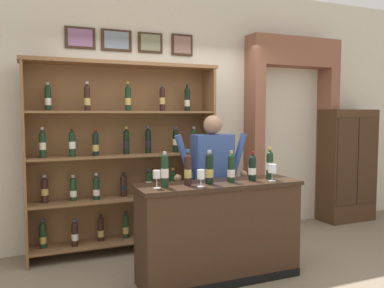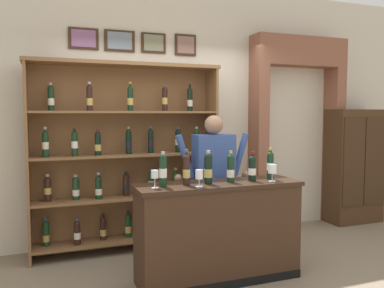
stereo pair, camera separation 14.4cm
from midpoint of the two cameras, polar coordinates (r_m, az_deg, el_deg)
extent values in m
cube|color=#7A6B56|center=(4.06, 1.32, -19.14)|extent=(14.00, 14.00, 0.02)
cube|color=beige|center=(5.15, -5.56, 4.58)|extent=(12.00, 0.16, 3.26)
cube|color=#382316|center=(4.94, -16.55, 14.37)|extent=(0.34, 0.02, 0.25)
cube|color=#845784|center=(4.92, -16.53, 14.40)|extent=(0.27, 0.01, 0.20)
cube|color=#382316|center=(5.00, -11.60, 14.33)|extent=(0.36, 0.02, 0.25)
cube|color=slate|center=(4.99, -11.57, 14.36)|extent=(0.29, 0.01, 0.20)
cube|color=#382316|center=(5.10, -6.82, 14.20)|extent=(0.31, 0.02, 0.24)
cube|color=#787A5C|center=(5.08, -6.77, 14.22)|extent=(0.25, 0.01, 0.20)
cube|color=#382316|center=(5.23, -2.25, 13.98)|extent=(0.28, 0.02, 0.27)
cube|color=#866256|center=(5.21, -2.19, 14.00)|extent=(0.22, 0.01, 0.21)
cube|color=brown|center=(4.56, -23.72, -2.50)|extent=(0.03, 0.36, 2.18)
cube|color=brown|center=(4.99, 1.56, -1.56)|extent=(0.03, 0.36, 2.18)
cube|color=brown|center=(4.83, -10.92, -1.84)|extent=(2.16, 0.02, 2.18)
cube|color=brown|center=(4.86, -10.34, -13.32)|extent=(2.10, 0.34, 0.03)
cylinder|color=#19381E|center=(4.76, -21.38, -12.29)|extent=(0.07, 0.07, 0.24)
sphere|color=#19381E|center=(4.73, -21.42, -10.85)|extent=(0.07, 0.07, 0.07)
cylinder|color=#19381E|center=(4.72, -21.44, -10.46)|extent=(0.03, 0.03, 0.08)
cylinder|color=navy|center=(4.71, -21.45, -10.11)|extent=(0.03, 0.03, 0.03)
cylinder|color=tan|center=(4.77, -21.37, -12.66)|extent=(0.07, 0.07, 0.08)
cylinder|color=black|center=(4.70, -17.29, -12.45)|extent=(0.07, 0.07, 0.23)
sphere|color=black|center=(4.67, -17.32, -11.04)|extent=(0.07, 0.07, 0.07)
cylinder|color=black|center=(4.66, -17.33, -10.69)|extent=(0.03, 0.03, 0.07)
cylinder|color=navy|center=(4.65, -17.34, -10.39)|extent=(0.03, 0.03, 0.03)
cylinder|color=silver|center=(4.70, -17.28, -12.59)|extent=(0.07, 0.07, 0.07)
cylinder|color=black|center=(4.81, -13.78, -11.96)|extent=(0.07, 0.07, 0.23)
sphere|color=black|center=(4.78, -13.81, -10.56)|extent=(0.07, 0.07, 0.07)
cylinder|color=black|center=(4.77, -13.82, -10.23)|extent=(0.03, 0.03, 0.07)
cylinder|color=black|center=(4.76, -13.82, -9.94)|extent=(0.03, 0.03, 0.03)
cylinder|color=tan|center=(4.82, -13.78, -12.32)|extent=(0.07, 0.07, 0.07)
cylinder|color=#19381E|center=(4.86, -10.32, -11.67)|extent=(0.07, 0.07, 0.25)
sphere|color=#19381E|center=(4.82, -10.34, -10.20)|extent=(0.07, 0.07, 0.07)
cylinder|color=#19381E|center=(4.82, -10.35, -9.89)|extent=(0.03, 0.03, 0.06)
cylinder|color=black|center=(4.81, -10.35, -9.63)|extent=(0.03, 0.03, 0.03)
cylinder|color=tan|center=(4.86, -10.31, -12.03)|extent=(0.07, 0.07, 0.08)
cylinder|color=black|center=(4.86, -7.12, -11.62)|extent=(0.07, 0.07, 0.25)
sphere|color=black|center=(4.83, -7.13, -10.15)|extent=(0.07, 0.07, 0.07)
cylinder|color=black|center=(4.82, -7.14, -9.81)|extent=(0.03, 0.03, 0.07)
cylinder|color=maroon|center=(4.81, -7.14, -9.52)|extent=(0.03, 0.03, 0.03)
cylinder|color=silver|center=(4.86, -7.12, -11.60)|extent=(0.07, 0.07, 0.08)
cylinder|color=black|center=(5.01, -3.78, -11.21)|extent=(0.07, 0.07, 0.23)
sphere|color=black|center=(4.97, -3.79, -9.86)|extent=(0.07, 0.07, 0.07)
cylinder|color=black|center=(4.97, -3.79, -9.62)|extent=(0.03, 0.03, 0.06)
cylinder|color=#99999E|center=(4.96, -3.79, -9.42)|extent=(0.03, 0.03, 0.03)
cylinder|color=beige|center=(5.01, -3.78, -11.36)|extent=(0.07, 0.07, 0.07)
cylinder|color=#19381E|center=(5.07, -0.04, -11.00)|extent=(0.07, 0.07, 0.23)
sphere|color=#19381E|center=(5.04, -0.04, -9.67)|extent=(0.07, 0.07, 0.07)
cylinder|color=#19381E|center=(5.03, -0.04, -9.38)|extent=(0.03, 0.03, 0.06)
cylinder|color=maroon|center=(5.03, -0.04, -9.14)|extent=(0.03, 0.03, 0.03)
cylinder|color=black|center=(5.07, -0.04, -10.94)|extent=(0.07, 0.07, 0.07)
cube|color=brown|center=(4.73, -10.42, -7.59)|extent=(2.10, 0.34, 0.02)
cylinder|color=black|center=(4.65, -21.16, -6.49)|extent=(0.08, 0.08, 0.22)
sphere|color=black|center=(4.63, -21.20, -5.06)|extent=(0.07, 0.07, 0.07)
cylinder|color=black|center=(4.62, -21.22, -4.66)|extent=(0.04, 0.04, 0.08)
cylinder|color=#99999E|center=(4.62, -21.23, -4.29)|extent=(0.04, 0.04, 0.03)
cylinder|color=tan|center=(4.65, -21.17, -6.42)|extent=(0.08, 0.08, 0.07)
cylinder|color=#19381E|center=(4.65, -17.49, -6.43)|extent=(0.08, 0.08, 0.21)
sphere|color=#19381E|center=(4.63, -17.52, -5.04)|extent=(0.07, 0.07, 0.07)
cylinder|color=#19381E|center=(4.62, -17.53, -4.72)|extent=(0.03, 0.03, 0.07)
cylinder|color=#99999E|center=(4.62, -17.54, -4.43)|extent=(0.04, 0.04, 0.03)
cylinder|color=silver|center=(4.65, -17.48, -6.78)|extent=(0.08, 0.08, 0.07)
cylinder|color=black|center=(4.63, -14.40, -6.40)|extent=(0.08, 0.08, 0.22)
sphere|color=black|center=(4.61, -14.43, -4.99)|extent=(0.07, 0.07, 0.07)
cylinder|color=black|center=(4.61, -14.44, -4.58)|extent=(0.03, 0.03, 0.08)
cylinder|color=#99999E|center=(4.60, -14.45, -4.20)|extent=(0.04, 0.04, 0.03)
cylinder|color=beige|center=(4.64, -14.40, -6.71)|extent=(0.08, 0.08, 0.07)
cylinder|color=black|center=(4.74, -10.61, -6.09)|extent=(0.08, 0.08, 0.21)
sphere|color=black|center=(4.72, -10.63, -4.73)|extent=(0.07, 0.07, 0.07)
cylinder|color=black|center=(4.72, -10.63, -4.43)|extent=(0.03, 0.03, 0.06)
cylinder|color=black|center=(4.72, -10.64, -4.16)|extent=(0.04, 0.04, 0.03)
cylinder|color=black|center=(4.74, -10.61, -6.14)|extent=(0.08, 0.08, 0.07)
cylinder|color=#19381E|center=(4.81, -7.04, -5.81)|extent=(0.08, 0.08, 0.23)
sphere|color=#19381E|center=(4.79, -7.06, -4.38)|extent=(0.07, 0.07, 0.07)
cylinder|color=#19381E|center=(4.79, -7.06, -4.03)|extent=(0.03, 0.03, 0.07)
cylinder|color=navy|center=(4.78, -7.06, -3.73)|extent=(0.04, 0.04, 0.03)
cylinder|color=silver|center=(4.81, -7.04, -5.72)|extent=(0.08, 0.08, 0.07)
cylinder|color=#19381E|center=(4.87, -3.57, -5.73)|extent=(0.08, 0.08, 0.22)
sphere|color=#19381E|center=(4.85, -3.58, -4.36)|extent=(0.07, 0.07, 0.07)
cylinder|color=#19381E|center=(4.84, -3.58, -3.96)|extent=(0.04, 0.04, 0.08)
cylinder|color=#B79338|center=(4.84, -3.58, -3.59)|extent=(0.04, 0.04, 0.03)
cylinder|color=silver|center=(4.87, -3.57, -5.88)|extent=(0.08, 0.08, 0.07)
cylinder|color=#19381E|center=(4.95, 0.14, -5.58)|extent=(0.08, 0.08, 0.22)
sphere|color=#19381E|center=(4.93, 0.14, -4.26)|extent=(0.07, 0.07, 0.07)
cylinder|color=#19381E|center=(4.92, 0.14, -3.98)|extent=(0.03, 0.03, 0.06)
cylinder|color=#99999E|center=(4.92, 0.14, -3.73)|extent=(0.04, 0.04, 0.03)
cylinder|color=silver|center=(4.95, 0.14, -5.66)|extent=(0.08, 0.08, 0.07)
cube|color=brown|center=(4.66, -10.50, -1.60)|extent=(2.10, 0.34, 0.02)
cylinder|color=black|center=(4.51, -21.46, -0.34)|extent=(0.07, 0.07, 0.24)
sphere|color=black|center=(4.51, -21.50, 1.24)|extent=(0.07, 0.07, 0.07)
cylinder|color=black|center=(4.51, -21.51, 1.69)|extent=(0.03, 0.03, 0.08)
cylinder|color=#99999E|center=(4.50, -21.52, 2.09)|extent=(0.03, 0.03, 0.03)
cylinder|color=beige|center=(4.51, -21.46, -0.27)|extent=(0.07, 0.07, 0.08)
cylinder|color=black|center=(4.52, -17.65, -0.25)|extent=(0.07, 0.07, 0.24)
sphere|color=black|center=(4.51, -17.68, 1.32)|extent=(0.07, 0.07, 0.07)
cylinder|color=black|center=(4.51, -17.69, 1.65)|extent=(0.03, 0.03, 0.06)
cylinder|color=black|center=(4.51, -17.70, 1.92)|extent=(0.03, 0.03, 0.03)
cylinder|color=silver|center=(4.52, -17.65, -0.14)|extent=(0.07, 0.07, 0.08)
cylinder|color=black|center=(4.56, -14.52, -0.21)|extent=(0.07, 0.07, 0.23)
sphere|color=black|center=(4.56, -14.55, 1.28)|extent=(0.07, 0.07, 0.07)
cylinder|color=black|center=(4.55, -14.55, 1.61)|extent=(0.03, 0.03, 0.07)
cylinder|color=maroon|center=(4.55, -14.56, 1.90)|extent=(0.03, 0.03, 0.03)
cylinder|color=tan|center=(4.57, -14.51, -0.55)|extent=(0.07, 0.07, 0.07)
cylinder|color=black|center=(4.66, -10.26, 0.03)|extent=(0.07, 0.07, 0.24)
sphere|color=black|center=(4.65, -10.28, 1.57)|extent=(0.07, 0.07, 0.07)
cylinder|color=black|center=(4.65, -10.28, 1.96)|extent=(0.03, 0.03, 0.07)
cylinder|color=#B79338|center=(4.65, -10.29, 2.30)|extent=(0.03, 0.03, 0.03)
cylinder|color=black|center=(4.66, -10.25, -0.09)|extent=(0.07, 0.07, 0.08)
cylinder|color=black|center=(4.75, -7.14, 0.17)|extent=(0.07, 0.07, 0.24)
sphere|color=black|center=(4.74, -7.16, 1.69)|extent=(0.07, 0.07, 0.07)
cylinder|color=black|center=(4.74, -7.16, 2.08)|extent=(0.03, 0.03, 0.07)
cylinder|color=navy|center=(4.74, -7.17, 2.41)|extent=(0.03, 0.03, 0.03)
cylinder|color=black|center=(4.75, -7.14, 0.02)|extent=(0.07, 0.07, 0.08)
cylinder|color=black|center=(4.80, -3.23, 0.20)|extent=(0.07, 0.07, 0.23)
sphere|color=black|center=(4.80, -3.23, 1.66)|extent=(0.07, 0.07, 0.07)
cylinder|color=black|center=(4.80, -3.24, 2.01)|extent=(0.03, 0.03, 0.07)
cylinder|color=navy|center=(4.79, -3.24, 2.30)|extent=(0.03, 0.03, 0.03)
cylinder|color=beige|center=(4.80, -3.23, 0.30)|extent=(0.07, 0.07, 0.07)
cylinder|color=#19381E|center=(4.89, -0.60, 0.29)|extent=(0.07, 0.07, 0.24)
sphere|color=#19381E|center=(4.88, -0.60, 1.74)|extent=(0.07, 0.07, 0.07)
cylinder|color=#19381E|center=(4.88, -0.60, 2.06)|extent=(0.03, 0.03, 0.07)
cylinder|color=#99999E|center=(4.88, -0.60, 2.34)|extent=(0.04, 0.04, 0.03)
cylinder|color=tan|center=(4.89, -0.60, 0.29)|extent=(0.07, 0.07, 0.08)
cube|color=brown|center=(4.63, -10.59, 4.52)|extent=(2.10, 0.34, 0.02)
cylinder|color=black|center=(4.58, -20.77, 5.93)|extent=(0.07, 0.07, 0.23)
sphere|color=black|center=(4.58, -20.82, 7.47)|extent=(0.07, 0.07, 0.07)
cylinder|color=black|center=(4.58, -20.83, 7.81)|extent=(0.03, 0.03, 0.07)
cylinder|color=#99999E|center=(4.59, -20.83, 8.09)|extent=(0.03, 0.03, 0.03)
cylinder|color=silver|center=(4.58, -20.77, 5.69)|extent=(0.07, 0.07, 0.08)
cylinder|color=black|center=(4.53, -15.66, 6.12)|extent=(0.07, 0.07, 0.24)
sphere|color=black|center=(4.53, -15.69, 7.73)|extent=(0.07, 0.07, 0.07)
cylinder|color=black|center=(4.53, -15.70, 8.11)|extent=(0.03, 0.03, 0.07)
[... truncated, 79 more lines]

